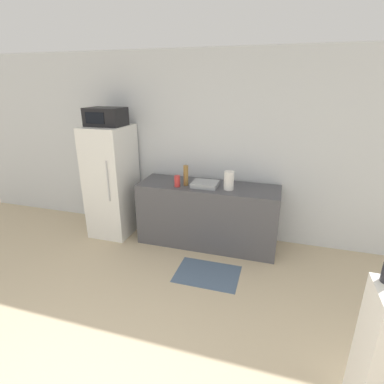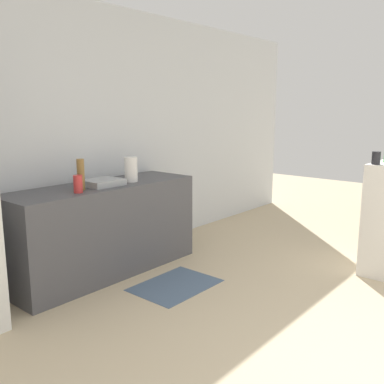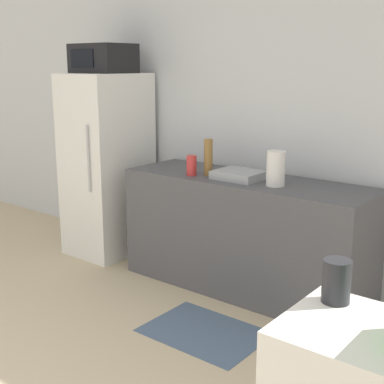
{
  "view_description": "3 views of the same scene",
  "coord_description": "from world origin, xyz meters",
  "px_view_note": "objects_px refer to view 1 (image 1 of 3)",
  "views": [
    {
      "loc": [
        1.08,
        -0.68,
        2.17
      ],
      "look_at": [
        0.17,
        2.36,
        1.01
      ],
      "focal_mm": 28.0,
      "sensor_mm": 36.0,
      "label": 1
    },
    {
      "loc": [
        -2.3,
        -0.17,
        1.57
      ],
      "look_at": [
        0.39,
        2.1,
        0.88
      ],
      "focal_mm": 40.0,
      "sensor_mm": 36.0,
      "label": 2
    },
    {
      "loc": [
        2.28,
        -0.22,
        1.69
      ],
      "look_at": [
        0.22,
        2.37,
        0.9
      ],
      "focal_mm": 50.0,
      "sensor_mm": 36.0,
      "label": 3
    }
  ],
  "objects_px": {
    "bottle_tall": "(186,175)",
    "refrigerator": "(112,181)",
    "microwave": "(106,117)",
    "bottle_short": "(177,181)",
    "paper_towel_roll": "(229,180)"
  },
  "relations": [
    {
      "from": "refrigerator",
      "to": "microwave",
      "type": "height_order",
      "value": "microwave"
    },
    {
      "from": "microwave",
      "to": "bottle_short",
      "type": "xyz_separation_m",
      "value": [
        1.06,
        -0.12,
        -0.79
      ]
    },
    {
      "from": "refrigerator",
      "to": "microwave",
      "type": "xyz_separation_m",
      "value": [
        -0.0,
        -0.0,
        0.93
      ]
    },
    {
      "from": "microwave",
      "to": "bottle_tall",
      "type": "bearing_deg",
      "value": -1.53
    },
    {
      "from": "refrigerator",
      "to": "bottle_short",
      "type": "relative_size",
      "value": 10.6
    },
    {
      "from": "refrigerator",
      "to": "bottle_tall",
      "type": "height_order",
      "value": "refrigerator"
    },
    {
      "from": "bottle_tall",
      "to": "refrigerator",
      "type": "bearing_deg",
      "value": 178.41
    },
    {
      "from": "refrigerator",
      "to": "microwave",
      "type": "relative_size",
      "value": 3.2
    },
    {
      "from": "refrigerator",
      "to": "bottle_short",
      "type": "height_order",
      "value": "refrigerator"
    },
    {
      "from": "bottle_tall",
      "to": "bottle_short",
      "type": "relative_size",
      "value": 1.81
    },
    {
      "from": "microwave",
      "to": "paper_towel_roll",
      "type": "xyz_separation_m",
      "value": [
        1.74,
        -0.03,
        -0.74
      ]
    },
    {
      "from": "bottle_tall",
      "to": "paper_towel_roll",
      "type": "relative_size",
      "value": 1.14
    },
    {
      "from": "microwave",
      "to": "paper_towel_roll",
      "type": "bearing_deg",
      "value": -1.06
    },
    {
      "from": "microwave",
      "to": "paper_towel_roll",
      "type": "height_order",
      "value": "microwave"
    },
    {
      "from": "microwave",
      "to": "bottle_tall",
      "type": "height_order",
      "value": "microwave"
    }
  ]
}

